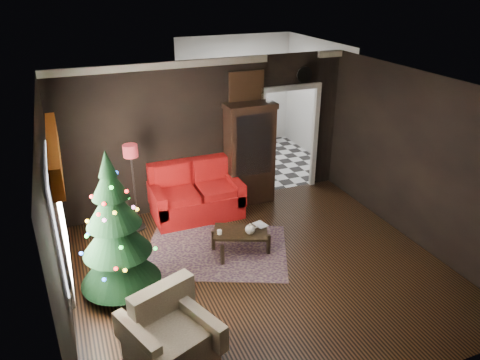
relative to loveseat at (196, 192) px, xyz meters
name	(u,v)px	position (x,y,z in m)	size (l,w,h in m)	color
floor	(262,271)	(0.40, -2.05, -0.50)	(5.50, 5.50, 0.00)	black
ceiling	(266,90)	(0.40, -2.05, 2.30)	(5.50, 5.50, 0.00)	white
wall_back	(208,135)	(0.40, 0.45, 0.90)	(5.50, 5.50, 0.00)	black
wall_front	(374,294)	(0.40, -4.55, 0.90)	(5.50, 5.50, 0.00)	black
wall_left	(56,225)	(-2.35, -2.05, 0.90)	(5.50, 5.50, 0.00)	black
wall_right	(419,161)	(3.15, -2.05, 0.90)	(5.50, 5.50, 0.00)	black
doorway	(288,141)	(2.10, 0.45, 0.55)	(1.10, 0.10, 2.10)	white
left_window	(58,214)	(-2.31, -1.85, 0.95)	(0.05, 1.60, 1.40)	white
valance	(54,151)	(-2.23, -1.85, 1.77)	(0.12, 2.10, 0.35)	#8E3F0E
kitchen_floor	(257,163)	(2.10, 1.95, -0.50)	(3.00, 3.00, 0.00)	silver
kitchen_window	(235,80)	(2.10, 3.40, 1.20)	(0.70, 0.06, 0.70)	white
rug	(216,251)	(-0.07, -1.27, -0.49)	(2.27, 1.65, 0.01)	#392633
loveseat	(196,192)	(0.00, 0.00, 0.00)	(1.70, 0.90, 1.00)	maroon
curio_cabinet	(250,156)	(1.15, 0.22, 0.45)	(0.90, 0.45, 1.90)	black
floor_lamp	(134,188)	(-1.13, -0.13, 0.33)	(0.26, 0.26, 1.56)	black
christmas_tree	(115,229)	(-1.65, -1.80, 0.55)	(1.11, 1.11, 2.11)	black
armchair	(170,334)	(-1.33, -3.34, -0.04)	(0.86, 0.86, 0.88)	tan
coffee_table	(241,241)	(0.29, -1.44, -0.30)	(0.86, 0.51, 0.38)	black
teapot	(250,229)	(0.40, -1.58, -0.02)	(0.18, 0.18, 0.17)	beige
cup_a	(219,232)	(-0.05, -1.39, -0.07)	(0.07, 0.07, 0.06)	silver
cup_b	(220,232)	(-0.05, -1.41, -0.07)	(0.07, 0.07, 0.06)	white
book	(256,221)	(0.58, -1.42, 0.01)	(0.17, 0.02, 0.23)	tan
wall_clock	(304,75)	(2.35, 0.40, 1.88)	(0.32, 0.32, 0.06)	white
painting	(246,87)	(1.15, 0.41, 1.75)	(0.62, 0.05, 0.52)	#A37636
kitchen_counter	(239,131)	(2.10, 3.15, -0.05)	(1.80, 0.60, 0.90)	white
kitchen_table	(251,154)	(1.80, 1.65, -0.12)	(0.70, 0.70, 0.75)	brown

